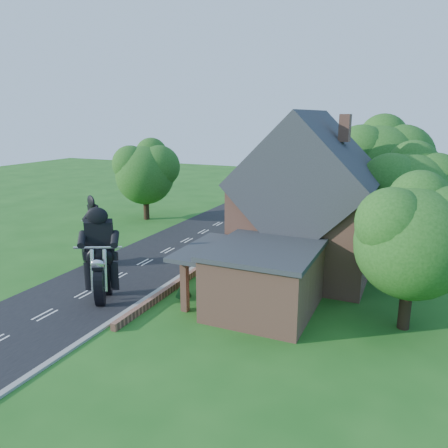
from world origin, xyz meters
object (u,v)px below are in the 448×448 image
at_px(house, 308,206).
at_px(garden_wall, 213,259).
at_px(annex, 262,278).
at_px(motorcycle_follow, 97,254).
at_px(motorcycle_lead, 103,287).

bearing_deg(house, garden_wall, -170.83).
xyz_separation_m(annex, motorcycle_follow, (-12.56, 2.13, -1.04)).
bearing_deg(house, motorcycle_lead, -133.60).
relative_size(house, annex, 1.45).
bearing_deg(garden_wall, motorcycle_lead, -107.92).
distance_m(house, motorcycle_lead, 13.37).
xyz_separation_m(house, motorcycle_lead, (-8.89, -9.33, -3.55)).
height_order(house, motorcycle_lead, house).
height_order(garden_wall, house, house).
bearing_deg(annex, house, 84.76).
height_order(annex, motorcycle_lead, annex).
xyz_separation_m(motorcycle_lead, motorcycle_follow, (-4.30, 4.66, -0.07)).
distance_m(annex, motorcycle_lead, 8.70).
relative_size(house, motorcycle_follow, 6.60).
height_order(garden_wall, annex, annex).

